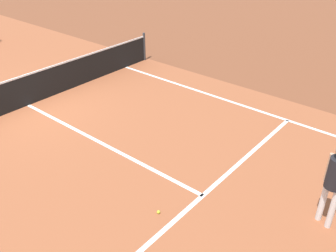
# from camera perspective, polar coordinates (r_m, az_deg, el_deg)

# --- Properties ---
(ground_plane) EXTENTS (60.00, 60.00, 0.00)m
(ground_plane) POSITION_cam_1_polar(r_m,az_deg,el_deg) (11.86, -20.82, 3.02)
(ground_plane) COLOR brown
(court_surface_inbounds) EXTENTS (10.62, 24.40, 0.00)m
(court_surface_inbounds) POSITION_cam_1_polar(r_m,az_deg,el_deg) (11.86, -20.82, 3.03)
(court_surface_inbounds) COLOR #9E5433
(court_surface_inbounds) RESTS_ON ground_plane
(line_sideline_right) EXTENTS (0.10, 11.89, 0.01)m
(line_sideline_right) POSITION_cam_1_polar(r_m,az_deg,el_deg) (10.93, 15.89, 1.61)
(line_sideline_right) COLOR white
(line_sideline_right) RESTS_ON ground_plane
(line_service_near) EXTENTS (8.22, 0.10, 0.01)m
(line_service_near) POSITION_cam_1_polar(r_m,az_deg,el_deg) (7.69, 5.41, -10.68)
(line_service_near) COLOR white
(line_service_near) RESTS_ON ground_plane
(line_center_service) EXTENTS (0.10, 6.40, 0.01)m
(line_center_service) POSITION_cam_1_polar(r_m,az_deg,el_deg) (9.47, -10.65, -2.41)
(line_center_service) COLOR white
(line_center_service) RESTS_ON ground_plane
(net) EXTENTS (10.37, 0.09, 1.07)m
(net) POSITION_cam_1_polar(r_m,az_deg,el_deg) (11.66, -21.25, 5.18)
(net) COLOR #33383D
(net) RESTS_ON ground_plane
(tennis_ball_mid_court) EXTENTS (0.07, 0.07, 0.07)m
(tennis_ball_mid_court) POSITION_cam_1_polar(r_m,az_deg,el_deg) (7.26, -1.49, -13.18)
(tennis_ball_mid_court) COLOR #CCE033
(tennis_ball_mid_court) RESTS_ON ground_plane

